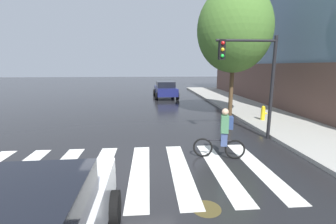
% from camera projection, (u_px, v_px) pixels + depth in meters
% --- Properties ---
extents(ground_plane, '(120.00, 120.00, 0.00)m').
position_uv_depth(ground_plane, '(137.00, 172.00, 6.78)').
color(ground_plane, black).
extents(crosswalk_stripes, '(8.88, 4.07, 0.01)m').
position_uv_depth(crosswalk_stripes, '(119.00, 172.00, 6.74)').
color(crosswalk_stripes, silver).
rests_on(crosswalk_stripes, ground).
extents(manhole_cover, '(0.64, 0.64, 0.01)m').
position_uv_depth(manhole_cover, '(206.00, 209.00, 5.03)').
color(manhole_cover, '#473D1E').
rests_on(manhole_cover, ground).
extents(sedan_mid, '(2.30, 4.64, 1.58)m').
position_uv_depth(sedan_mid, '(165.00, 89.00, 22.39)').
color(sedan_mid, navy).
rests_on(sedan_mid, ground).
extents(cyclist, '(1.67, 0.48, 1.69)m').
position_uv_depth(cyclist, '(223.00, 134.00, 7.64)').
color(cyclist, black).
rests_on(cyclist, ground).
extents(traffic_light_near, '(2.47, 0.28, 4.20)m').
position_uv_depth(traffic_light_near, '(254.00, 70.00, 9.26)').
color(traffic_light_near, black).
rests_on(traffic_light_near, ground).
extents(fire_hydrant, '(0.33, 0.22, 0.78)m').
position_uv_depth(fire_hydrant, '(263.00, 113.00, 12.57)').
color(fire_hydrant, gold).
rests_on(fire_hydrant, sidewalk).
extents(street_tree_near, '(4.20, 4.20, 7.46)m').
position_uv_depth(street_tree_near, '(234.00, 30.00, 13.14)').
color(street_tree_near, '#4C3823').
rests_on(street_tree_near, ground).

